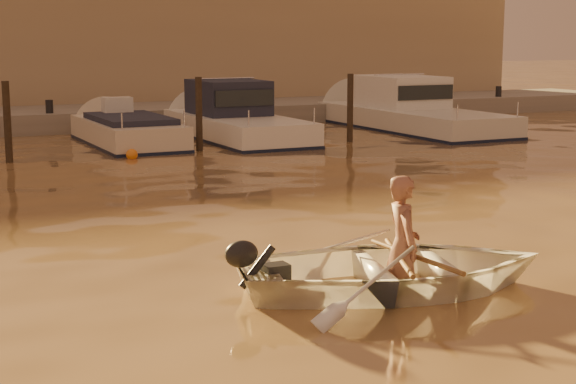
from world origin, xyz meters
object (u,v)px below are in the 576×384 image
person (403,245)px  moored_boat_4 (237,118)px  moored_boat_3 (128,137)px  moored_boat_5 (412,111)px  dinghy (395,268)px

person → moored_boat_4: size_ratio=0.23×
moored_boat_3 → moored_boat_5: size_ratio=0.67×
moored_boat_4 → dinghy: bearing=-105.8°
person → moored_boat_5: moored_boat_5 is taller
dinghy → person: (0.10, -0.02, 0.29)m
dinghy → moored_boat_4: bearing=-1.4°
dinghy → moored_boat_5: 19.19m
dinghy → moored_boat_5: bearing=-20.0°
moored_boat_3 → moored_boat_4: moored_boat_4 is taller
person → moored_boat_5: bearing=-19.7°
dinghy → moored_boat_5: size_ratio=0.42×
moored_boat_3 → person: bearing=-93.6°
moored_boat_5 → dinghy: bearing=-124.3°
dinghy → moored_boat_3: 15.89m
dinghy → moored_boat_3: size_ratio=0.63×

